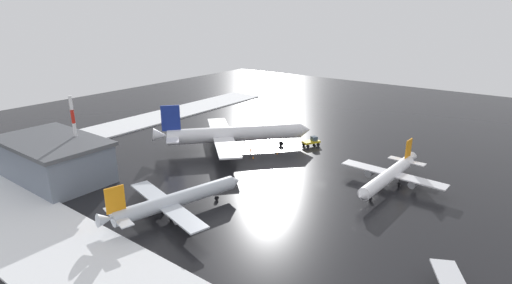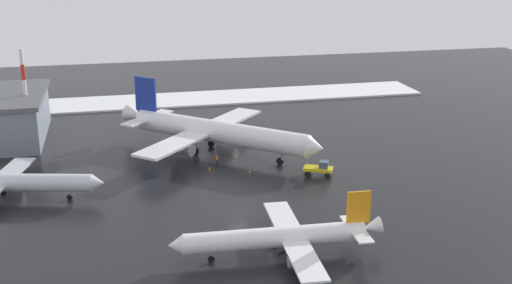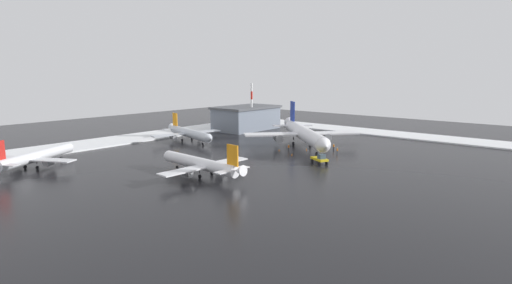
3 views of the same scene
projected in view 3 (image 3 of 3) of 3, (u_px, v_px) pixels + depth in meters
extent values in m
plane|color=black|center=(238.00, 163.00, 95.27)|extent=(240.00, 240.00, 0.00)
cube|color=white|center=(123.00, 140.00, 126.98)|extent=(152.00, 16.00, 0.41)
cube|color=white|center=(362.00, 131.00, 145.71)|extent=(14.00, 116.00, 0.41)
cylinder|color=white|center=(305.00, 134.00, 112.98)|extent=(25.96, 28.21, 3.90)
cone|color=white|center=(325.00, 146.00, 94.82)|extent=(4.60, 4.53, 3.71)
cone|color=white|center=(290.00, 124.00, 131.24)|extent=(5.21, 5.27, 3.80)
cube|color=white|center=(333.00, 133.00, 117.67)|extent=(14.47, 13.74, 0.41)
cylinder|color=gray|center=(326.00, 137.00, 116.99)|extent=(4.32, 4.44, 2.30)
cube|color=white|center=(270.00, 134.00, 115.13)|extent=(14.47, 13.74, 0.41)
cylinder|color=gray|center=(278.00, 138.00, 115.07)|extent=(4.32, 4.44, 2.30)
cube|color=navy|center=(292.00, 111.00, 127.82)|extent=(3.38, 3.69, 6.43)
cube|color=white|center=(303.00, 125.00, 128.83)|extent=(6.09, 5.91, 0.28)
cube|color=white|center=(282.00, 126.00, 127.90)|extent=(6.09, 5.91, 0.28)
cylinder|color=black|center=(317.00, 148.00, 101.50)|extent=(0.28, 0.28, 0.80)
cylinder|color=black|center=(317.00, 154.00, 101.79)|extent=(1.14, 1.21, 1.26)
cylinder|color=black|center=(310.00, 138.00, 116.97)|extent=(0.28, 0.28, 0.80)
cylinder|color=black|center=(310.00, 144.00, 117.26)|extent=(1.14, 1.21, 1.26)
cylinder|color=black|center=(293.00, 138.00, 116.29)|extent=(0.28, 0.28, 0.80)
cylinder|color=black|center=(293.00, 144.00, 116.58)|extent=(1.14, 1.21, 1.26)
cylinder|color=silver|center=(38.00, 156.00, 90.66)|extent=(20.33, 12.15, 2.45)
cone|color=silver|center=(72.00, 147.00, 101.89)|extent=(2.61, 2.87, 2.33)
cube|color=silver|center=(8.00, 158.00, 89.89)|extent=(7.14, 9.78, 0.26)
cylinder|color=gray|center=(15.00, 161.00, 90.05)|extent=(2.84, 2.41, 1.44)
cube|color=silver|center=(53.00, 160.00, 87.33)|extent=(7.14, 9.78, 0.26)
cylinder|color=gray|center=(49.00, 163.00, 88.12)|extent=(2.84, 2.41, 1.44)
cube|color=silver|center=(10.00, 165.00, 80.57)|extent=(3.26, 3.94, 0.17)
cylinder|color=black|center=(61.00, 154.00, 98.12)|extent=(0.17, 0.17, 0.50)
cylinder|color=black|center=(61.00, 158.00, 98.30)|extent=(0.82, 0.59, 0.79)
cylinder|color=black|center=(25.00, 162.00, 89.10)|extent=(0.17, 0.17, 0.50)
cylinder|color=black|center=(25.00, 167.00, 89.28)|extent=(0.82, 0.59, 0.79)
cylinder|color=black|center=(37.00, 163.00, 88.42)|extent=(0.17, 0.17, 0.50)
cylinder|color=black|center=(37.00, 168.00, 88.60)|extent=(0.82, 0.59, 0.79)
cylinder|color=silver|center=(190.00, 133.00, 123.35)|extent=(8.08, 23.00, 2.61)
cone|color=silver|center=(210.00, 139.00, 113.43)|extent=(2.85, 2.39, 2.48)
cone|color=silver|center=(173.00, 127.00, 133.32)|extent=(2.81, 3.20, 2.54)
cube|color=silver|center=(205.00, 132.00, 128.87)|extent=(10.51, 5.68, 0.28)
cylinder|color=gray|center=(201.00, 134.00, 127.81)|extent=(2.12, 2.90, 1.54)
cube|color=silver|center=(168.00, 135.00, 121.58)|extent=(10.51, 5.68, 0.28)
cylinder|color=gray|center=(173.00, 137.00, 122.30)|extent=(2.12, 2.90, 1.54)
cube|color=orange|center=(175.00, 120.00, 131.36)|extent=(1.01, 3.05, 4.30)
cube|color=silver|center=(182.00, 128.00, 133.09)|extent=(4.06, 2.83, 0.18)
cube|color=silver|center=(169.00, 129.00, 130.42)|extent=(4.06, 2.83, 0.18)
cylinder|color=black|center=(203.00, 141.00, 117.12)|extent=(0.18, 0.18, 0.54)
cylinder|color=black|center=(203.00, 144.00, 117.31)|extent=(0.46, 0.88, 0.84)
cylinder|color=black|center=(192.00, 136.00, 126.36)|extent=(0.18, 0.18, 0.54)
cylinder|color=black|center=(192.00, 139.00, 126.55)|extent=(0.46, 0.88, 0.84)
cylinder|color=black|center=(182.00, 137.00, 124.41)|extent=(0.18, 0.18, 0.54)
cylinder|color=black|center=(182.00, 140.00, 124.60)|extent=(0.46, 0.88, 0.84)
cylinder|color=white|center=(199.00, 163.00, 83.26)|extent=(3.61, 22.00, 2.48)
cone|color=white|center=(166.00, 155.00, 91.22)|extent=(2.45, 1.87, 2.36)
cone|color=white|center=(239.00, 171.00, 75.13)|extent=(2.24, 2.71, 2.41)
cube|color=white|center=(182.00, 171.00, 77.52)|extent=(9.64, 3.70, 0.26)
cylinder|color=gray|center=(187.00, 173.00, 78.94)|extent=(1.59, 2.55, 1.46)
cube|color=white|center=(227.00, 161.00, 86.13)|extent=(9.64, 3.70, 0.26)
cylinder|color=gray|center=(221.00, 165.00, 85.45)|extent=(1.59, 2.55, 1.46)
cube|color=orange|center=(233.00, 155.00, 75.84)|extent=(0.41, 2.93, 4.09)
cube|color=white|center=(224.00, 172.00, 74.85)|extent=(3.60, 2.08, 0.18)
cube|color=white|center=(240.00, 168.00, 78.00)|extent=(3.60, 2.08, 0.18)
cylinder|color=black|center=(177.00, 163.00, 88.60)|extent=(0.18, 0.18, 0.51)
cylinder|color=black|center=(177.00, 167.00, 88.79)|extent=(0.30, 0.82, 0.80)
cylinder|color=black|center=(200.00, 171.00, 80.82)|extent=(0.18, 0.18, 0.51)
cylinder|color=black|center=(200.00, 176.00, 81.00)|extent=(0.30, 0.82, 0.80)
cylinder|color=black|center=(212.00, 169.00, 83.13)|extent=(0.18, 0.18, 0.51)
cylinder|color=black|center=(212.00, 174.00, 83.31)|extent=(0.30, 0.82, 0.80)
cube|color=gold|center=(319.00, 159.00, 93.89)|extent=(4.03, 5.10, 0.50)
cube|color=#3F5160|center=(322.00, 156.00, 92.92)|extent=(1.97, 1.93, 1.10)
cylinder|color=black|center=(327.00, 163.00, 92.94)|extent=(0.69, 0.95, 0.90)
cylinder|color=black|center=(319.00, 164.00, 92.17)|extent=(0.69, 0.95, 0.90)
cylinder|color=black|center=(319.00, 160.00, 95.85)|extent=(0.69, 0.95, 0.90)
cylinder|color=black|center=(312.00, 161.00, 95.09)|extent=(0.69, 0.95, 0.90)
cylinder|color=black|center=(337.00, 152.00, 105.37)|extent=(0.16, 0.16, 0.85)
cylinder|color=black|center=(337.00, 152.00, 105.55)|extent=(0.16, 0.16, 0.85)
cylinder|color=orange|center=(337.00, 150.00, 105.34)|extent=(0.36, 0.36, 0.62)
sphere|color=tan|center=(337.00, 148.00, 105.26)|extent=(0.24, 0.24, 0.24)
cylinder|color=black|center=(333.00, 148.00, 111.10)|extent=(0.16, 0.16, 0.85)
cylinder|color=black|center=(334.00, 148.00, 111.19)|extent=(0.16, 0.16, 0.85)
cylinder|color=orange|center=(334.00, 146.00, 111.02)|extent=(0.36, 0.36, 0.62)
sphere|color=tan|center=(334.00, 144.00, 110.94)|extent=(0.24, 0.24, 0.24)
cylinder|color=black|center=(289.00, 149.00, 110.17)|extent=(0.16, 0.16, 0.85)
cylinder|color=black|center=(289.00, 149.00, 109.98)|extent=(0.16, 0.16, 0.85)
cylinder|color=orange|center=(289.00, 146.00, 109.95)|extent=(0.36, 0.36, 0.62)
sphere|color=tan|center=(289.00, 145.00, 109.88)|extent=(0.24, 0.24, 0.24)
cylinder|color=red|center=(252.00, 127.00, 146.85)|extent=(0.70, 0.70, 2.91)
cylinder|color=white|center=(252.00, 119.00, 146.35)|extent=(0.70, 0.70, 2.91)
cylinder|color=red|center=(252.00, 111.00, 145.85)|extent=(0.70, 0.70, 2.91)
cylinder|color=white|center=(252.00, 103.00, 145.36)|extent=(0.70, 0.70, 2.91)
cylinder|color=red|center=(252.00, 95.00, 144.86)|extent=(0.70, 0.70, 2.91)
cylinder|color=white|center=(252.00, 87.00, 144.36)|extent=(0.70, 0.70, 2.91)
cube|color=slate|center=(246.00, 119.00, 150.65)|extent=(24.05, 14.08, 8.00)
cube|color=#4C4F54|center=(246.00, 107.00, 149.89)|extent=(25.05, 15.09, 0.80)
cone|color=orange|center=(292.00, 154.00, 103.46)|extent=(0.36, 0.36, 0.55)
cone|color=orange|center=(279.00, 150.00, 109.54)|extent=(0.36, 0.36, 0.55)
cone|color=orange|center=(306.00, 149.00, 110.30)|extent=(0.36, 0.36, 0.55)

